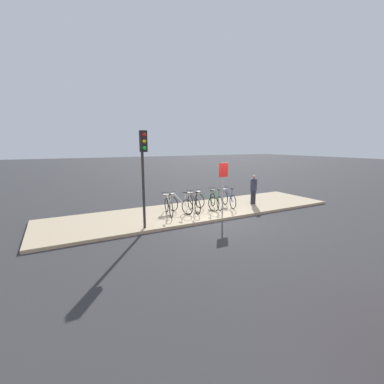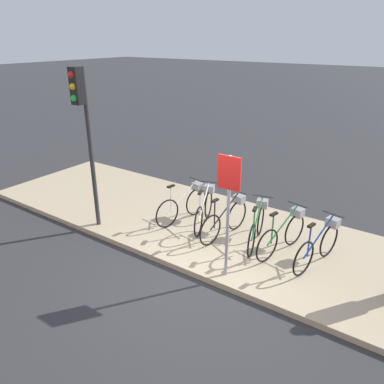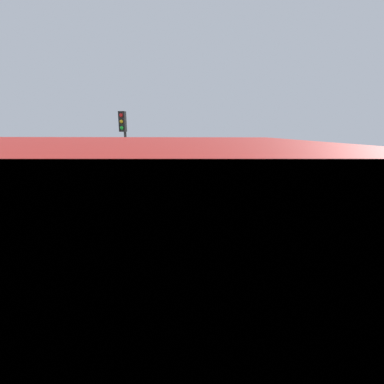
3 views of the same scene
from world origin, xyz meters
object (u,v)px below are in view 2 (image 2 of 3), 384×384
Objects in this scene: parked_bicycle_2 at (227,217)px; parked_bicycle_5 at (320,243)px; parked_bicycle_0 at (185,203)px; parked_bicycle_3 at (257,224)px; sign_post at (228,197)px; traffic_light at (83,117)px; parked_bicycle_1 at (205,207)px; parked_bicycle_4 at (284,232)px.

parked_bicycle_2 and parked_bicycle_5 have the same top height.
parked_bicycle_3 is at bearing -0.61° from parked_bicycle_0.
traffic_light is at bearing -179.20° from sign_post.
parked_bicycle_1 is at bearing 36.36° from traffic_light.
parked_bicycle_4 is 0.70× the size of sign_post.
parked_bicycle_1 and parked_bicycle_3 have the same top height.
parked_bicycle_0 is 0.99× the size of parked_bicycle_2.
parked_bicycle_0 is at bearing 179.39° from parked_bicycle_3.
parked_bicycle_0 is at bearing 175.14° from parked_bicycle_2.
parked_bicycle_1 is at bearing 167.14° from parked_bicycle_2.
parked_bicycle_0 is 0.54m from parked_bicycle_1.
parked_bicycle_2 is 1.01× the size of parked_bicycle_4.
parked_bicycle_5 is (1.35, -0.04, 0.00)m from parked_bicycle_3.
parked_bicycle_1 is at bearing 177.63° from parked_bicycle_5.
parked_bicycle_4 is at bearing 0.64° from parked_bicycle_3.
parked_bicycle_3 is at bearing -3.03° from parked_bicycle_1.
traffic_light reaches higher than parked_bicycle_4.
traffic_light reaches higher than parked_bicycle_1.
sign_post is (0.76, -1.34, 1.15)m from parked_bicycle_2.
parked_bicycle_2 is at bearing -176.06° from parked_bicycle_4.
traffic_light is at bearing -163.53° from parked_bicycle_5.
parked_bicycle_0 and parked_bicycle_2 have the same top height.
parked_bicycle_0 is 1.24m from parked_bicycle_2.
parked_bicycle_1 is at bearing 176.97° from parked_bicycle_3.
parked_bicycle_0 is at bearing 179.69° from parked_bicycle_4.
parked_bicycle_4 is (2.01, -0.07, 0.00)m from parked_bicycle_1.
parked_bicycle_2 is at bearing 119.37° from sign_post.
parked_bicycle_5 is at bearing 16.47° from traffic_light.
traffic_light reaches higher than parked_bicycle_0.
parked_bicycle_2 is 0.70× the size of sign_post.
parked_bicycle_2 is 3.80m from traffic_light.
parked_bicycle_1 is 0.97× the size of parked_bicycle_4.
traffic_light is at bearing -153.54° from parked_bicycle_2.
parked_bicycle_5 is 0.70× the size of sign_post.
parked_bicycle_3 is 0.61m from parked_bicycle_4.
parked_bicycle_0 is 1.94m from parked_bicycle_3.
parked_bicycle_0 is 1.04× the size of parked_bicycle_1.
parked_bicycle_1 is 0.71m from parked_bicycle_2.
parked_bicycle_4 is (1.32, 0.09, 0.00)m from parked_bicycle_2.
sign_post reaches higher than parked_bicycle_0.
parked_bicycle_5 is at bearing 46.74° from sign_post.
parked_bicycle_1 is at bearing 133.96° from sign_post.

